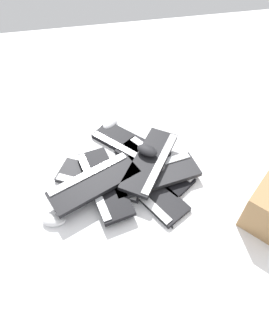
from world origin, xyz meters
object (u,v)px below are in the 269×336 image
at_px(keyboard_0, 147,189).
at_px(keyboard_6, 156,175).
at_px(keyboard_3, 100,180).
at_px(keyboard_4, 104,183).
at_px(mouse_0, 147,150).
at_px(keyboard_7, 150,161).
at_px(mouse_4, 156,162).
at_px(mouse_1, 54,220).
at_px(keyboard_1, 154,165).
at_px(keyboard_2, 130,145).
at_px(mouse_2, 159,164).
at_px(mouse_3, 110,124).
at_px(keyboard_5, 94,183).

xyz_separation_m(keyboard_0, keyboard_6, (-0.05, 0.05, 0.03)).
bearing_deg(keyboard_6, keyboard_3, -99.29).
relative_size(keyboard_0, keyboard_4, 0.99).
bearing_deg(keyboard_0, mouse_0, 167.98).
height_order(keyboard_7, mouse_4, keyboard_7).
height_order(keyboard_3, mouse_1, mouse_1).
relative_size(keyboard_0, keyboard_1, 1.02).
height_order(keyboard_2, keyboard_4, keyboard_4).
xyz_separation_m(keyboard_3, mouse_2, (-0.02, 0.31, 0.04)).
bearing_deg(mouse_4, mouse_3, -138.11).
height_order(keyboard_1, mouse_0, mouse_0).
bearing_deg(mouse_1, keyboard_5, 47.13).
height_order(keyboard_6, mouse_3, keyboard_6).
bearing_deg(mouse_3, keyboard_2, -108.63).
bearing_deg(mouse_0, keyboard_3, 54.50).
distance_m(keyboard_4, keyboard_7, 0.26).
bearing_deg(mouse_3, mouse_1, -162.89).
height_order(keyboard_1, mouse_4, mouse_4).
relative_size(keyboard_5, mouse_1, 4.21).
height_order(keyboard_7, mouse_3, keyboard_7).
relative_size(keyboard_1, keyboard_6, 0.98).
bearing_deg(mouse_4, keyboard_7, -65.06).
height_order(keyboard_3, mouse_0, mouse_0).
xyz_separation_m(keyboard_4, keyboard_7, (-0.07, 0.25, 0.03)).
relative_size(mouse_1, mouse_2, 1.00).
xyz_separation_m(mouse_0, mouse_1, (0.26, -0.49, -0.09)).
height_order(keyboard_1, keyboard_6, keyboard_6).
relative_size(keyboard_0, keyboard_2, 1.08).
xyz_separation_m(keyboard_3, mouse_1, (0.19, -0.24, 0.01)).
bearing_deg(mouse_0, keyboard_0, 118.00).
bearing_deg(mouse_4, mouse_1, -52.50).
relative_size(keyboard_3, keyboard_7, 1.02).
bearing_deg(keyboard_5, keyboard_6, 92.25).
height_order(keyboard_2, mouse_1, mouse_1).
distance_m(keyboard_1, mouse_3, 0.40).
bearing_deg(mouse_2, keyboard_4, -73.54).
bearing_deg(keyboard_3, keyboard_2, 137.71).
xyz_separation_m(keyboard_4, mouse_0, (-0.11, 0.24, 0.07)).
bearing_deg(keyboard_4, mouse_4, 105.64).
xyz_separation_m(keyboard_0, keyboard_7, (-0.13, 0.04, 0.06)).
distance_m(keyboard_4, mouse_2, 0.30).
xyz_separation_m(mouse_1, mouse_3, (-0.59, 0.34, 0.00)).
xyz_separation_m(keyboard_1, mouse_1, (0.23, -0.52, 0.01)).
bearing_deg(mouse_4, keyboard_2, -134.99).
distance_m(keyboard_2, mouse_3, 0.21).
distance_m(keyboard_2, keyboard_3, 0.28).
bearing_deg(keyboard_1, keyboard_5, -72.89).
bearing_deg(keyboard_6, keyboard_0, -45.02).
bearing_deg(keyboard_2, keyboard_4, -34.52).
bearing_deg(mouse_4, keyboard_4, -59.58).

